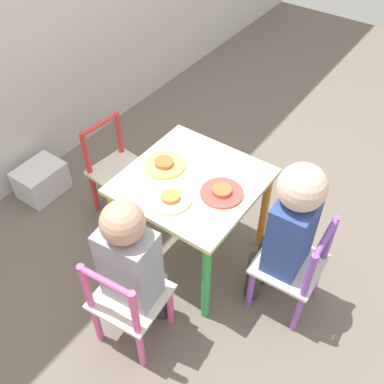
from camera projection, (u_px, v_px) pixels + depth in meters
The scene contains 11 objects.
ground_plane at pixel (192, 252), 2.19m from camera, with size 6.00×6.00×0.00m, color #6B6056.
kids_table at pixel (192, 193), 1.90m from camera, with size 0.54×0.54×0.49m.
chair_purple at pixel (294, 268), 1.83m from camera, with size 0.27×0.27×0.50m.
chair_pink at pixel (128, 303), 1.71m from camera, with size 0.28×0.28×0.50m.
chair_red at pixel (118, 171), 2.25m from camera, with size 0.28×0.28×0.50m.
child_front at pixel (289, 226), 1.69m from camera, with size 0.21×0.23×0.77m.
child_left at pixel (132, 262), 1.62m from camera, with size 0.22×0.21×0.74m.
plate_front at pixel (222, 192), 1.78m from camera, with size 0.17×0.17×0.03m.
plate_left at pixel (171, 198), 1.76m from camera, with size 0.17×0.17×0.03m.
plate_back at pixel (164, 164), 1.90m from camera, with size 0.18×0.18×0.03m.
storage_bin at pixel (41, 180), 2.43m from camera, with size 0.25×0.19×0.17m.
Camera 1 is at (-1.10, -0.78, 1.75)m, focal length 42.00 mm.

